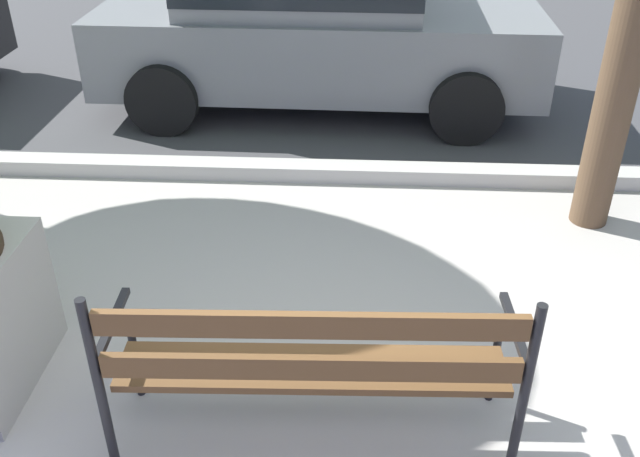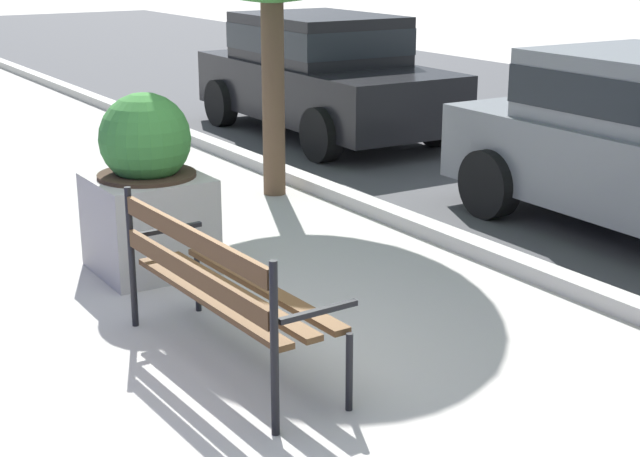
# 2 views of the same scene
# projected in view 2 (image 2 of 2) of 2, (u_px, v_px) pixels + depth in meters

# --- Properties ---
(ground_plane) EXTENTS (80.00, 80.00, 0.00)m
(ground_plane) POSITION_uv_depth(u_px,v_px,m) (202.00, 381.00, 5.48)
(ground_plane) COLOR #ADA8A0
(curb_stone) EXTENTS (60.00, 0.20, 0.12)m
(curb_stone) POSITION_uv_depth(u_px,v_px,m) (558.00, 279.00, 6.95)
(curb_stone) COLOR #B2AFA8
(curb_stone) RESTS_ON ground
(park_bench) EXTENTS (1.82, 0.59, 0.95)m
(park_bench) POSITION_uv_depth(u_px,v_px,m) (218.00, 281.00, 5.50)
(park_bench) COLOR brown
(park_bench) RESTS_ON ground
(concrete_planter) EXTENTS (0.83, 0.83, 1.38)m
(concrete_planter) POSITION_uv_depth(u_px,v_px,m) (148.00, 191.00, 7.16)
(concrete_planter) COLOR #A8A399
(concrete_planter) RESTS_ON ground
(parked_car_black) EXTENTS (4.13, 1.98, 1.56)m
(parked_car_black) POSITION_uv_depth(u_px,v_px,m) (321.00, 71.00, 12.28)
(parked_car_black) COLOR black
(parked_car_black) RESTS_ON ground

